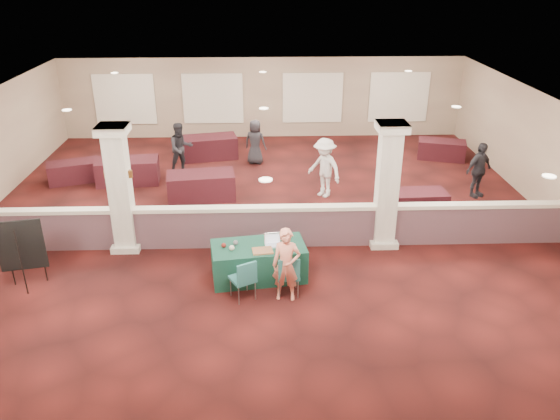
{
  "coord_description": "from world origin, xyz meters",
  "views": [
    {
      "loc": [
        -0.05,
        -13.81,
        6.65
      ],
      "look_at": [
        0.35,
        -2.0,
        1.22
      ],
      "focal_mm": 35.0,
      "sensor_mm": 36.0,
      "label": 1
    }
  ],
  "objects_px": {
    "far_table_front_left": "(128,171)",
    "attendee_a": "(181,148)",
    "far_table_front_right": "(416,203)",
    "near_table": "(259,261)",
    "far_table_front_center": "(201,186)",
    "far_table_back_center": "(209,147)",
    "attendee_b": "(324,168)",
    "conf_chair_side": "(244,277)",
    "attendee_c": "(479,170)",
    "far_table_back_right": "(441,150)",
    "conf_chair_main": "(288,273)",
    "woman": "(286,265)",
    "attendee_d": "(255,142)",
    "far_table_back_left": "(74,172)",
    "easel_board": "(21,246)"
  },
  "relations": [
    {
      "from": "conf_chair_main",
      "to": "far_table_front_left",
      "type": "bearing_deg",
      "value": 122.82
    },
    {
      "from": "near_table",
      "to": "far_table_back_center",
      "type": "bearing_deg",
      "value": 94.31
    },
    {
      "from": "woman",
      "to": "attendee_d",
      "type": "distance_m",
      "value": 8.64
    },
    {
      "from": "conf_chair_side",
      "to": "far_table_front_left",
      "type": "height_order",
      "value": "conf_chair_side"
    },
    {
      "from": "far_table_back_right",
      "to": "attendee_d",
      "type": "height_order",
      "value": "attendee_d"
    },
    {
      "from": "far_table_front_left",
      "to": "far_table_back_center",
      "type": "height_order",
      "value": "far_table_back_center"
    },
    {
      "from": "far_table_front_left",
      "to": "attendee_d",
      "type": "distance_m",
      "value": 4.5
    },
    {
      "from": "far_table_back_left",
      "to": "attendee_a",
      "type": "distance_m",
      "value": 3.55
    },
    {
      "from": "far_table_front_right",
      "to": "far_table_back_right",
      "type": "distance_m",
      "value": 5.19
    },
    {
      "from": "far_table_front_center",
      "to": "attendee_b",
      "type": "bearing_deg",
      "value": 1.25
    },
    {
      "from": "near_table",
      "to": "conf_chair_main",
      "type": "bearing_deg",
      "value": -59.45
    },
    {
      "from": "near_table",
      "to": "far_table_front_left",
      "type": "height_order",
      "value": "near_table"
    },
    {
      "from": "conf_chair_main",
      "to": "attendee_a",
      "type": "height_order",
      "value": "attendee_a"
    },
    {
      "from": "far_table_front_left",
      "to": "far_table_front_center",
      "type": "height_order",
      "value": "far_table_front_center"
    },
    {
      "from": "far_table_front_center",
      "to": "attendee_c",
      "type": "distance_m",
      "value": 8.43
    },
    {
      "from": "near_table",
      "to": "attendee_b",
      "type": "relative_size",
      "value": 1.14
    },
    {
      "from": "conf_chair_main",
      "to": "attendee_c",
      "type": "distance_m",
      "value": 8.03
    },
    {
      "from": "far_table_front_right",
      "to": "attendee_b",
      "type": "height_order",
      "value": "attendee_b"
    },
    {
      "from": "far_table_front_center",
      "to": "attendee_a",
      "type": "xyz_separation_m",
      "value": [
        -0.88,
        2.28,
        0.46
      ]
    },
    {
      "from": "far_table_front_left",
      "to": "attendee_a",
      "type": "height_order",
      "value": "attendee_a"
    },
    {
      "from": "far_table_front_center",
      "to": "attendee_b",
      "type": "distance_m",
      "value": 3.78
    },
    {
      "from": "far_table_front_left",
      "to": "far_table_front_right",
      "type": "bearing_deg",
      "value": -17.13
    },
    {
      "from": "conf_chair_side",
      "to": "attendee_c",
      "type": "distance_m",
      "value": 8.83
    },
    {
      "from": "conf_chair_side",
      "to": "attendee_d",
      "type": "bearing_deg",
      "value": 60.42
    },
    {
      "from": "conf_chair_main",
      "to": "conf_chair_side",
      "type": "bearing_deg",
      "value": -175.73
    },
    {
      "from": "conf_chair_main",
      "to": "attendee_d",
      "type": "relative_size",
      "value": 0.61
    },
    {
      "from": "far_table_back_left",
      "to": "attendee_b",
      "type": "bearing_deg",
      "value": -10.68
    },
    {
      "from": "conf_chair_main",
      "to": "attendee_c",
      "type": "bearing_deg",
      "value": 38.36
    },
    {
      "from": "far_table_front_right",
      "to": "conf_chair_side",
      "type": "bearing_deg",
      "value": -138.62
    },
    {
      "from": "far_table_front_right",
      "to": "attendee_c",
      "type": "distance_m",
      "value": 2.54
    },
    {
      "from": "easel_board",
      "to": "far_table_back_center",
      "type": "bearing_deg",
      "value": 57.87
    },
    {
      "from": "far_table_front_center",
      "to": "attendee_c",
      "type": "relative_size",
      "value": 1.17
    },
    {
      "from": "conf_chair_side",
      "to": "easel_board",
      "type": "distance_m",
      "value": 4.88
    },
    {
      "from": "woman",
      "to": "far_table_back_right",
      "type": "distance_m",
      "value": 10.79
    },
    {
      "from": "conf_chair_main",
      "to": "attendee_a",
      "type": "xyz_separation_m",
      "value": [
        -3.27,
        7.69,
        0.3
      ]
    },
    {
      "from": "conf_chair_main",
      "to": "far_table_back_center",
      "type": "height_order",
      "value": "conf_chair_main"
    },
    {
      "from": "near_table",
      "to": "far_table_back_left",
      "type": "distance_m",
      "value": 8.68
    },
    {
      "from": "attendee_d",
      "to": "far_table_back_left",
      "type": "bearing_deg",
      "value": 33.86
    },
    {
      "from": "woman",
      "to": "attendee_d",
      "type": "xyz_separation_m",
      "value": [
        -0.72,
        8.61,
        -0.03
      ]
    },
    {
      "from": "far_table_front_center",
      "to": "far_table_back_center",
      "type": "bearing_deg",
      "value": 91.23
    },
    {
      "from": "far_table_front_right",
      "to": "conf_chair_main",
      "type": "bearing_deg",
      "value": -133.22
    },
    {
      "from": "conf_chair_side",
      "to": "far_table_back_center",
      "type": "xyz_separation_m",
      "value": [
        -1.53,
        9.31,
        -0.16
      ]
    },
    {
      "from": "attendee_a",
      "to": "attendee_d",
      "type": "relative_size",
      "value": 1.1
    },
    {
      "from": "attendee_b",
      "to": "far_table_front_center",
      "type": "bearing_deg",
      "value": -132.56
    },
    {
      "from": "far_table_front_right",
      "to": "far_table_front_center",
      "type": "bearing_deg",
      "value": 168.26
    },
    {
      "from": "near_table",
      "to": "far_table_back_right",
      "type": "relative_size",
      "value": 1.26
    },
    {
      "from": "attendee_c",
      "to": "attendee_d",
      "type": "distance_m",
      "value": 7.52
    },
    {
      "from": "far_table_front_center",
      "to": "far_table_back_left",
      "type": "distance_m",
      "value": 4.61
    },
    {
      "from": "easel_board",
      "to": "attendee_b",
      "type": "xyz_separation_m",
      "value": [
        7.1,
        4.97,
        -0.13
      ]
    },
    {
      "from": "far_table_front_right",
      "to": "attendee_d",
      "type": "bearing_deg",
      "value": 136.24
    }
  ]
}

